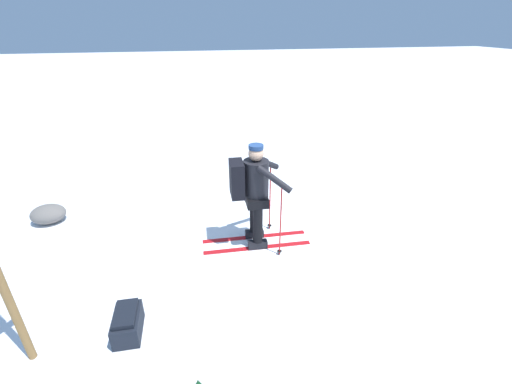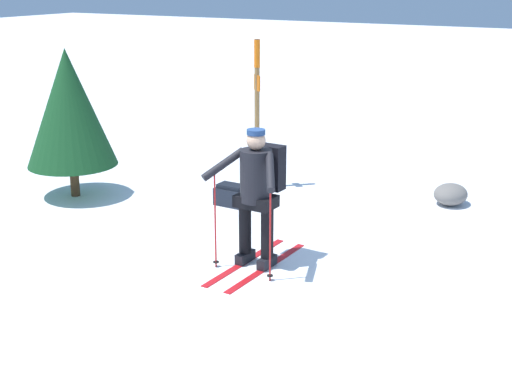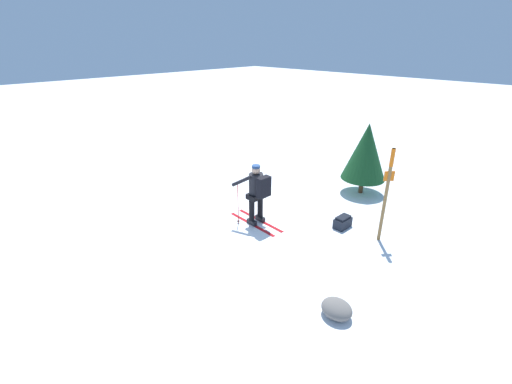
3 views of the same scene
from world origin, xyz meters
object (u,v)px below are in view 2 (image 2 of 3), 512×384
Objects in this scene: skier at (258,186)px; dropped_backpack at (232,195)px; rock_boulder at (451,194)px; pine_tree at (69,108)px; trail_marker at (257,103)px.

dropped_backpack is at bearing 39.27° from skier.
skier is 2.98× the size of rock_boulder.
rock_boulder is 0.25× the size of pine_tree.
trail_marker is at bearing 29.56° from skier.
skier is 2.42m from dropped_backpack.
skier is at bearing -140.73° from dropped_backpack.
dropped_backpack is 3.29m from rock_boulder.
dropped_backpack is at bearing -71.40° from pine_tree.
trail_marker reaches higher than rock_boulder.
trail_marker is 3.28m from rock_boulder.
dropped_backpack is at bearing -173.52° from trail_marker.
trail_marker is (0.97, 0.11, 1.24)m from dropped_backpack.
pine_tree is at bearing 128.07° from trail_marker.
trail_marker is 1.04× the size of pine_tree.
pine_tree reaches higher than rock_boulder.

